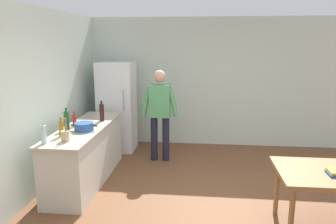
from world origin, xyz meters
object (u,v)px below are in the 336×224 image
Objects in this scene: bottle_sauce_red at (74,120)px; bottle_wine_green at (67,120)px; utensil_jar at (65,135)px; bottle_wine_dark at (102,112)px; bottle_water_clear at (44,134)px; bottle_oil_amber at (61,128)px; refrigerator at (117,107)px; person at (160,110)px; cooking_pot at (84,127)px.

bottle_sauce_red is 0.23m from bottle_wine_green.
utensil_jar is 0.94× the size of bottle_wine_dark.
bottle_water_clear is 0.88× the size of bottle_wine_green.
bottle_wine_green is 1.21× the size of bottle_oil_amber.
bottle_water_clear is at bearing -103.61° from bottle_oil_amber.
bottle_oil_amber is (-0.15, 0.22, 0.04)m from utensil_jar.
bottle_water_clear is at bearing -150.49° from utensil_jar.
refrigerator reaches higher than bottle_sauce_red.
bottle_wine_green is at bearing -134.75° from person.
refrigerator reaches higher than bottle_oil_amber.
bottle_wine_dark is (-0.89, -0.64, 0.07)m from person.
refrigerator reaches higher than person.
person is at bearing -30.23° from refrigerator.
bottle_wine_green is at bearing -97.29° from bottle_sauce_red.
bottle_wine_green is at bearing 88.42° from bottle_water_clear.
bottle_wine_dark is 0.71m from bottle_wine_green.
bottle_wine_dark is 0.51m from bottle_sauce_red.
utensil_jar is at bearing -119.67° from person.
bottle_wine_green is (-0.35, -0.61, 0.00)m from bottle_wine_dark.
bottle_wine_dark and bottle_wine_green have the same top height.
bottle_water_clear is (-0.29, -0.67, 0.07)m from cooking_pot.
bottle_water_clear is at bearing -123.04° from person.
cooking_pot is 0.73m from bottle_water_clear.
bottle_oil_amber is at bearing 76.39° from bottle_water_clear.
bottle_sauce_red is at bearing 135.03° from cooking_pot.
bottle_wine_dark is at bearing 60.18° from bottle_wine_green.
bottle_sauce_red is at bearing 87.01° from bottle_water_clear.
utensil_jar is 0.60m from bottle_wine_green.
bottle_oil_amber is at bearing 124.29° from utensil_jar.
person reaches higher than bottle_wine_dark.
bottle_sauce_red is (-1.22, -1.03, 0.02)m from person.
bottle_water_clear is (-1.26, -1.94, 0.05)m from person.
person is at bearing 53.54° from bottle_oil_amber.
cooking_pot is 0.28m from bottle_wine_green.
utensil_jar is at bearing -92.00° from refrigerator.
bottle_wine_green is 0.35m from bottle_oil_amber.
bottle_sauce_red is at bearing -99.52° from refrigerator.
cooking_pot is at bearing -127.50° from person.
refrigerator is 2.37m from utensil_jar.
bottle_wine_green is (-0.29, -1.81, 0.15)m from refrigerator.
cooking_pot is 1.18× the size of bottle_wine_dark.
bottle_wine_dark is at bearing 73.29° from bottle_oil_amber.
bottle_water_clear is (-0.31, -2.50, 0.13)m from refrigerator.
person is 1.77m from bottle_wine_green.
utensil_jar reaches higher than bottle_sauce_red.
bottle_wine_green reaches higher than bottle_water_clear.
bottle_oil_amber is at bearing -96.09° from refrigerator.
bottle_wine_green is (-1.24, -1.26, 0.07)m from person.
cooking_pot is 1.43× the size of bottle_oil_amber.
bottle_oil_amber is (-0.20, -0.33, 0.06)m from cooking_pot.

